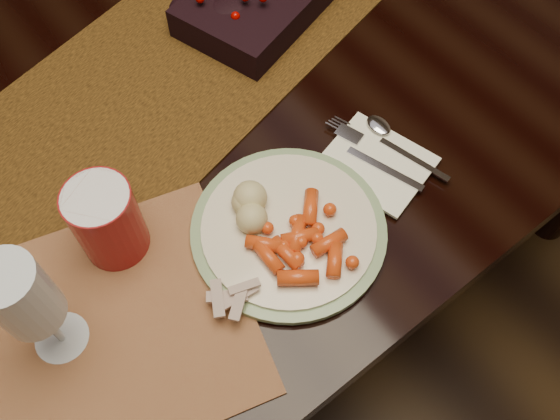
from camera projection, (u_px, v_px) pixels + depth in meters
floor at (213, 283)px, 1.54m from camera, size 5.00×5.00×0.00m
dining_table at (195, 211)px, 1.21m from camera, size 1.80×1.00×0.75m
table_runner at (135, 101)px, 0.87m from camera, size 1.68×0.74×0.00m
placemat_main at (74, 341)px, 0.69m from camera, size 0.48×0.40×0.00m
dinner_plate at (289, 229)px, 0.75m from camera, size 0.29×0.29×0.01m
baby_carrots at (304, 250)px, 0.72m from camera, size 0.15×0.13×0.02m
mashed_potatoes at (245, 214)px, 0.73m from camera, size 0.10×0.09×0.05m
turkey_shreds at (236, 296)px, 0.69m from camera, size 0.09×0.08×0.02m
napkin at (376, 163)px, 0.81m from camera, size 0.15×0.16×0.00m
fork at (376, 160)px, 0.81m from camera, size 0.07×0.15×0.00m
spoon at (403, 149)px, 0.82m from camera, size 0.06×0.14×0.00m
red_cup at (107, 221)px, 0.70m from camera, size 0.09×0.09×0.11m
wine_glass at (35, 311)px, 0.61m from camera, size 0.07×0.07×0.18m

